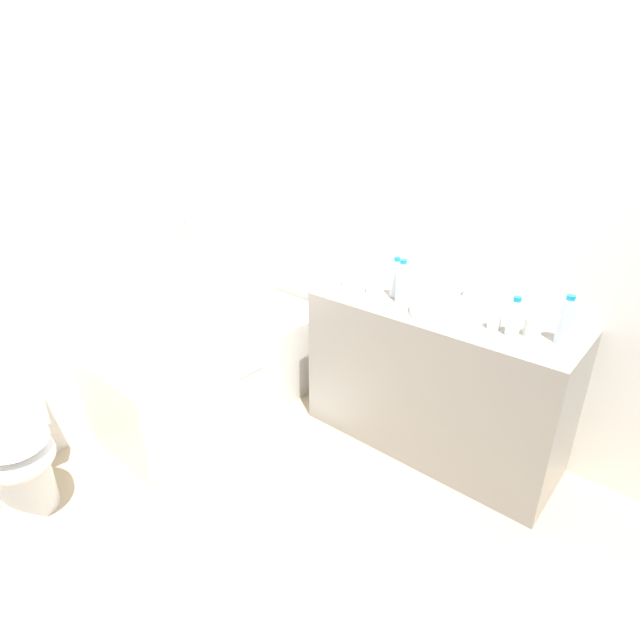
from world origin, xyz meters
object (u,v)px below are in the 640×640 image
(bathtub, at_px, (220,366))
(drinking_glass_1, at_px, (348,279))
(water_bottle_1, at_px, (566,321))
(water_bottle_2, at_px, (514,318))
(drinking_glass_3, at_px, (494,320))
(sink_faucet, at_px, (461,297))
(water_bottle_3, at_px, (396,278))
(drinking_glass_2, at_px, (532,327))
(water_bottle_0, at_px, (402,282))
(drinking_glass_0, at_px, (372,285))
(sink_basin, at_px, (443,309))
(toilet, at_px, (13,448))
(bath_mat, at_px, (278,445))

(bathtub, xyz_separation_m, drinking_glass_1, (0.52, -0.62, 0.60))
(water_bottle_1, height_order, water_bottle_2, water_bottle_1)
(drinking_glass_3, bearing_deg, sink_faucet, 53.53)
(water_bottle_3, distance_m, drinking_glass_2, 0.76)
(water_bottle_0, distance_m, drinking_glass_0, 0.21)
(sink_basin, bearing_deg, water_bottle_1, -84.03)
(water_bottle_1, height_order, drinking_glass_2, water_bottle_1)
(toilet, height_order, water_bottle_1, water_bottle_1)
(toilet, bearing_deg, bathtub, 92.93)
(water_bottle_0, bearing_deg, bathtub, 116.95)
(bathtub, distance_m, drinking_glass_0, 1.13)
(bath_mat, bearing_deg, water_bottle_0, -35.59)
(drinking_glass_0, bearing_deg, drinking_glass_1, 88.87)
(water_bottle_0, bearing_deg, sink_basin, -92.29)
(sink_faucet, relative_size, drinking_glass_2, 1.75)
(bathtub, relative_size, water_bottle_1, 6.60)
(sink_faucet, bearing_deg, water_bottle_2, -120.33)
(drinking_glass_0, relative_size, drinking_glass_3, 0.99)
(bathtub, distance_m, toilet, 1.20)
(water_bottle_0, xyz_separation_m, water_bottle_2, (-0.02, -0.62, -0.02))
(water_bottle_3, relative_size, drinking_glass_1, 2.71)
(water_bottle_1, bearing_deg, drinking_glass_2, 98.70)
(sink_basin, bearing_deg, bathtub, 111.55)
(drinking_glass_1, bearing_deg, toilet, 158.81)
(water_bottle_0, xyz_separation_m, bath_mat, (-0.58, 0.41, -0.95))
(bathtub, bearing_deg, drinking_glass_1, -50.13)
(toilet, bearing_deg, drinking_glass_3, 52.26)
(sink_faucet, height_order, drinking_glass_0, drinking_glass_0)
(toilet, relative_size, drinking_glass_3, 7.75)
(drinking_glass_1, height_order, bath_mat, drinking_glass_1)
(drinking_glass_3, xyz_separation_m, bath_mat, (-0.57, 0.94, -0.88))
(water_bottle_2, bearing_deg, drinking_glass_3, 81.95)
(toilet, distance_m, sink_basin, 2.21)
(water_bottle_0, distance_m, water_bottle_1, 0.82)
(bathtub, distance_m, drinking_glass_3, 1.72)
(drinking_glass_3, relative_size, bath_mat, 0.16)
(toilet, bearing_deg, drinking_glass_0, 68.87)
(bathtub, height_order, sink_faucet, bathtub)
(water_bottle_2, xyz_separation_m, drinking_glass_1, (0.04, 1.00, -0.05))
(drinking_glass_3, bearing_deg, water_bottle_3, 84.59)
(bathtub, distance_m, water_bottle_3, 1.27)
(toilet, height_order, bath_mat, toilet)
(bathtub, height_order, toilet, bathtub)
(sink_basin, relative_size, drinking_glass_2, 3.95)
(drinking_glass_0, relative_size, drinking_glass_1, 1.03)
(bathtub, bearing_deg, drinking_glass_2, -72.39)
(drinking_glass_1, bearing_deg, bath_mat, 176.26)
(sink_faucet, relative_size, water_bottle_1, 0.67)
(drinking_glass_0, height_order, drinking_glass_2, same)
(drinking_glass_1, bearing_deg, sink_faucet, -74.70)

